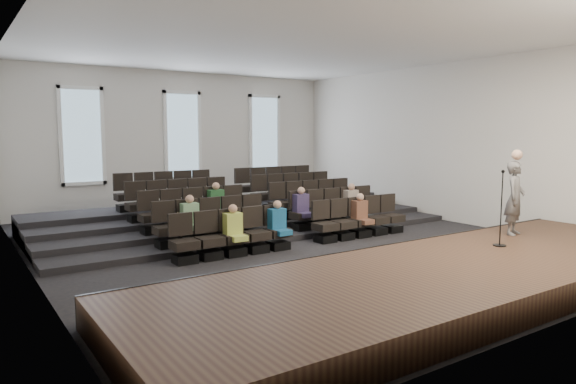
{
  "coord_description": "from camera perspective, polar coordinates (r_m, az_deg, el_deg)",
  "views": [
    {
      "loc": [
        -7.32,
        -10.84,
        2.8
      ],
      "look_at": [
        0.3,
        0.5,
        1.22
      ],
      "focal_mm": 32.0,
      "sensor_mm": 36.0,
      "label": 1
    }
  ],
  "objects": [
    {
      "name": "wall_back",
      "position": [
        19.3,
        -11.68,
        5.55
      ],
      "size": [
        12.0,
        0.04,
        5.0
      ],
      "primitive_type": "cube",
      "color": "silver",
      "rests_on": "ground"
    },
    {
      "name": "mic_stand",
      "position": [
        11.34,
        22.54,
        -3.25
      ],
      "size": [
        0.26,
        0.26,
        1.56
      ],
      "color": "black",
      "rests_on": "stage"
    },
    {
      "name": "audience",
      "position": [
        13.25,
        -0.93,
        -2.16
      ],
      "size": [
        5.45,
        2.64,
        1.1
      ],
      "color": "#B3C24D",
      "rests_on": "seating_rows"
    },
    {
      "name": "ground",
      "position": [
        13.37,
        0.11,
        -5.51
      ],
      "size": [
        14.0,
        14.0,
        0.0
      ],
      "primitive_type": "plane",
      "color": "black",
      "rests_on": "ground"
    },
    {
      "name": "windows",
      "position": [
        19.24,
        -11.62,
        6.15
      ],
      "size": [
        8.44,
        0.1,
        3.24
      ],
      "color": "white",
      "rests_on": "wall_back"
    },
    {
      "name": "wall_front",
      "position": [
        8.26,
        28.58,
        3.7
      ],
      "size": [
        12.0,
        0.04,
        5.0
      ],
      "primitive_type": "cube",
      "color": "silver",
      "rests_on": "ground"
    },
    {
      "name": "wall_left",
      "position": [
        10.92,
        -27.15,
        4.28
      ],
      "size": [
        0.04,
        14.0,
        5.0
      ],
      "primitive_type": "cube",
      "color": "silver",
      "rests_on": "ground"
    },
    {
      "name": "ceiling",
      "position": [
        13.26,
        0.12,
        16.17
      ],
      "size": [
        12.0,
        14.0,
        0.02
      ],
      "primitive_type": "cube",
      "color": "white",
      "rests_on": "ground"
    },
    {
      "name": "stage_lip",
      "position": [
        10.79,
        10.14,
        -7.2
      ],
      "size": [
        11.8,
        0.06,
        0.52
      ],
      "primitive_type": "cube",
      "color": "black",
      "rests_on": "ground"
    },
    {
      "name": "stage",
      "position": [
        9.64,
        17.55,
        -9.07
      ],
      "size": [
        11.8,
        3.6,
        0.5
      ],
      "primitive_type": "cube",
      "color": "#422D1C",
      "rests_on": "ground"
    },
    {
      "name": "risers",
      "position": [
        16.02,
        -6.25,
        -2.82
      ],
      "size": [
        11.8,
        4.8,
        0.6
      ],
      "color": "black",
      "rests_on": "ground"
    },
    {
      "name": "wall_right",
      "position": [
        17.19,
        17.06,
        5.29
      ],
      "size": [
        0.04,
        14.0,
        5.0
      ],
      "primitive_type": "cube",
      "color": "silver",
      "rests_on": "ground"
    },
    {
      "name": "speaker",
      "position": [
        12.66,
        23.89,
        -0.64
      ],
      "size": [
        0.7,
        0.57,
        1.67
      ],
      "primitive_type": "imported",
      "rotation": [
        0.0,
        0.0,
        0.31
      ],
      "color": "#5A5755",
      "rests_on": "stage"
    },
    {
      "name": "seating_rows",
      "position": [
        14.54,
        -3.29,
        -1.82
      ],
      "size": [
        6.8,
        4.7,
        1.67
      ],
      "color": "black",
      "rests_on": "ground"
    }
  ]
}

